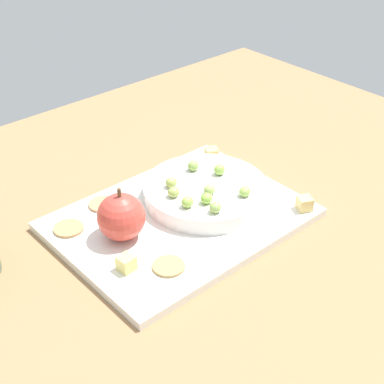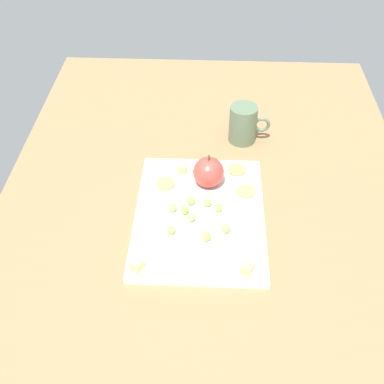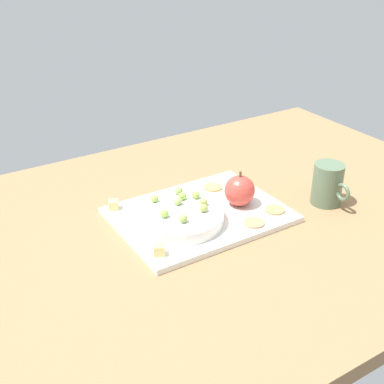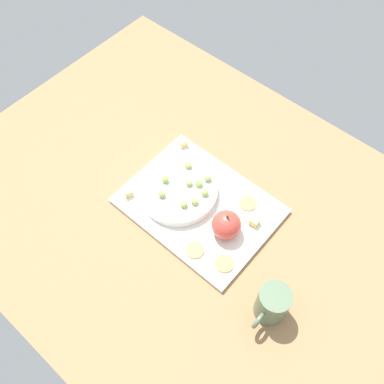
{
  "view_description": "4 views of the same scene",
  "coord_description": "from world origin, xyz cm",
  "px_view_note": "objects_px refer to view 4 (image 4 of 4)",
  "views": [
    {
      "loc": [
        40.97,
        53.72,
        53.4
      ],
      "look_at": [
        -4.5,
        2.52,
        8.34
      ],
      "focal_mm": 54.39,
      "sensor_mm": 36.0,
      "label": 1
    },
    {
      "loc": [
        -73.24,
        -0.39,
        75.14
      ],
      "look_at": [
        -1.84,
        2.75,
        9.09
      ],
      "focal_mm": 46.03,
      "sensor_mm": 36.0,
      "label": 2
    },
    {
      "loc": [
        -53.57,
        -76.1,
        58.47
      ],
      "look_at": [
        -4.43,
        2.42,
        9.21
      ],
      "focal_mm": 47.9,
      "sensor_mm": 36.0,
      "label": 3
    },
    {
      "loc": [
        29.05,
        -38.23,
        92.01
      ],
      "look_at": [
        -4.6,
        0.71,
        9.36
      ],
      "focal_mm": 40.31,
      "sensor_mm": 36.0,
      "label": 4
    }
  ],
  "objects_px": {
    "serving_dish": "(179,190)",
    "grape_1": "(165,180)",
    "grape_2": "(162,194)",
    "grape_5": "(195,201)",
    "cheese_cube_2": "(183,142)",
    "grape_7": "(189,183)",
    "grape_6": "(184,204)",
    "platter": "(199,206)",
    "cup": "(272,304)",
    "cracker_2": "(195,250)",
    "grape_3": "(188,165)",
    "cheese_cube_0": "(128,192)",
    "grape_8": "(208,178)",
    "cracker_0": "(248,203)",
    "apple_whole": "(227,224)",
    "cheese_cube_1": "(254,221)",
    "grape_4": "(205,193)",
    "cracker_1": "(224,264)",
    "grape_0": "(199,183)"
  },
  "relations": [
    {
      "from": "grape_4",
      "to": "cracker_1",
      "type": "bearing_deg",
      "value": -34.97
    },
    {
      "from": "platter",
      "to": "grape_1",
      "type": "xyz_separation_m",
      "value": [
        -0.09,
        -0.02,
        0.04
      ]
    },
    {
      "from": "cup",
      "to": "grape_2",
      "type": "bearing_deg",
      "value": 172.62
    },
    {
      "from": "cup",
      "to": "cheese_cube_0",
      "type": "bearing_deg",
      "value": 179.17
    },
    {
      "from": "grape_1",
      "to": "cup",
      "type": "distance_m",
      "value": 0.37
    },
    {
      "from": "grape_4",
      "to": "grape_6",
      "type": "bearing_deg",
      "value": -106.59
    },
    {
      "from": "grape_2",
      "to": "grape_5",
      "type": "relative_size",
      "value": 1.0
    },
    {
      "from": "apple_whole",
      "to": "grape_3",
      "type": "relative_size",
      "value": 3.68
    },
    {
      "from": "platter",
      "to": "grape_5",
      "type": "bearing_deg",
      "value": -94.82
    },
    {
      "from": "cup",
      "to": "serving_dish",
      "type": "bearing_deg",
      "value": 165.12
    },
    {
      "from": "grape_6",
      "to": "grape_2",
      "type": "bearing_deg",
      "value": -165.99
    },
    {
      "from": "cracker_1",
      "to": "grape_3",
      "type": "distance_m",
      "value": 0.25
    },
    {
      "from": "serving_dish",
      "to": "grape_1",
      "type": "relative_size",
      "value": 10.35
    },
    {
      "from": "grape_5",
      "to": "grape_8",
      "type": "distance_m",
      "value": 0.07
    },
    {
      "from": "cracker_2",
      "to": "cracker_0",
      "type": "bearing_deg",
      "value": 84.53
    },
    {
      "from": "grape_3",
      "to": "cracker_2",
      "type": "bearing_deg",
      "value": -44.98
    },
    {
      "from": "apple_whole",
      "to": "cup",
      "type": "bearing_deg",
      "value": -24.74
    },
    {
      "from": "platter",
      "to": "grape_3",
      "type": "relative_size",
      "value": 19.22
    },
    {
      "from": "cheese_cube_2",
      "to": "grape_7",
      "type": "xyz_separation_m",
      "value": [
        0.1,
        -0.09,
        0.02
      ]
    },
    {
      "from": "grape_5",
      "to": "grape_8",
      "type": "bearing_deg",
      "value": 105.04
    },
    {
      "from": "cracker_1",
      "to": "grape_4",
      "type": "xyz_separation_m",
      "value": [
        -0.14,
        0.1,
        0.03
      ]
    },
    {
      "from": "cracker_2",
      "to": "grape_0",
      "type": "xyz_separation_m",
      "value": [
        -0.09,
        0.12,
        0.03
      ]
    },
    {
      "from": "cheese_cube_1",
      "to": "cup",
      "type": "distance_m",
      "value": 0.2
    },
    {
      "from": "grape_2",
      "to": "grape_5",
      "type": "bearing_deg",
      "value": 27.78
    },
    {
      "from": "cheese_cube_2",
      "to": "serving_dish",
      "type": "bearing_deg",
      "value": -52.57
    },
    {
      "from": "grape_1",
      "to": "grape_3",
      "type": "bearing_deg",
      "value": 78.59
    },
    {
      "from": "apple_whole",
      "to": "cracker_2",
      "type": "bearing_deg",
      "value": -104.92
    },
    {
      "from": "grape_0",
      "to": "grape_6",
      "type": "relative_size",
      "value": 1.0
    },
    {
      "from": "apple_whole",
      "to": "cracker_0",
      "type": "bearing_deg",
      "value": 93.64
    },
    {
      "from": "grape_1",
      "to": "cracker_2",
      "type": "bearing_deg",
      "value": -26.37
    },
    {
      "from": "cracker_0",
      "to": "grape_8",
      "type": "relative_size",
      "value": 2.34
    },
    {
      "from": "cheese_cube_2",
      "to": "grape_8",
      "type": "distance_m",
      "value": 0.14
    },
    {
      "from": "cracker_2",
      "to": "grape_3",
      "type": "bearing_deg",
      "value": 135.02
    },
    {
      "from": "grape_5",
      "to": "grape_7",
      "type": "distance_m",
      "value": 0.05
    },
    {
      "from": "grape_3",
      "to": "cheese_cube_2",
      "type": "bearing_deg",
      "value": 139.91
    },
    {
      "from": "cracker_1",
      "to": "cup",
      "type": "xyz_separation_m",
      "value": [
        0.13,
        -0.02,
        0.03
      ]
    },
    {
      "from": "platter",
      "to": "grape_0",
      "type": "distance_m",
      "value": 0.05
    },
    {
      "from": "cheese_cube_0",
      "to": "cracker_1",
      "type": "xyz_separation_m",
      "value": [
        0.28,
        0.01,
        -0.01
      ]
    },
    {
      "from": "grape_1",
      "to": "grape_3",
      "type": "distance_m",
      "value": 0.07
    },
    {
      "from": "cup",
      "to": "grape_7",
      "type": "bearing_deg",
      "value": 160.74
    },
    {
      "from": "platter",
      "to": "cheese_cube_1",
      "type": "distance_m",
      "value": 0.14
    },
    {
      "from": "cheese_cube_1",
      "to": "cracker_2",
      "type": "height_order",
      "value": "cheese_cube_1"
    },
    {
      "from": "cheese_cube_2",
      "to": "cup",
      "type": "height_order",
      "value": "cup"
    },
    {
      "from": "grape_7",
      "to": "cup",
      "type": "xyz_separation_m",
      "value": [
        0.31,
        -0.11,
        0.0
      ]
    },
    {
      "from": "grape_2",
      "to": "grape_8",
      "type": "height_order",
      "value": "same"
    },
    {
      "from": "cheese_cube_0",
      "to": "cracker_0",
      "type": "xyz_separation_m",
      "value": [
        0.23,
        0.17,
        -0.01
      ]
    },
    {
      "from": "platter",
      "to": "cup",
      "type": "xyz_separation_m",
      "value": [
        0.27,
        -0.1,
        0.04
      ]
    },
    {
      "from": "grape_8",
      "to": "grape_4",
      "type": "bearing_deg",
      "value": -59.76
    },
    {
      "from": "cracker_1",
      "to": "grape_4",
      "type": "relative_size",
      "value": 2.34
    },
    {
      "from": "grape_3",
      "to": "grape_8",
      "type": "bearing_deg",
      "value": 1.56
    }
  ]
}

